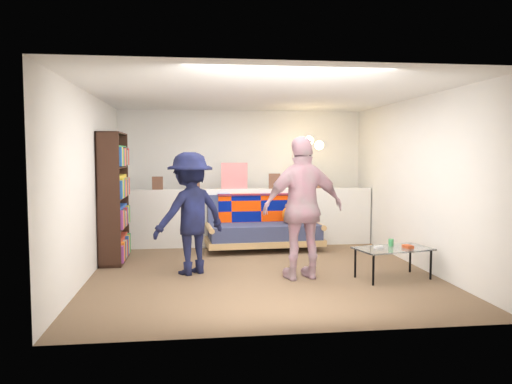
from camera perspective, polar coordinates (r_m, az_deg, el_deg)
ground at (r=7.00m, az=0.42°, el=-8.86°), size 5.00×5.00×0.00m
room_shell at (r=7.28m, az=-0.07°, el=4.92°), size 4.60×5.05×2.45m
half_wall_ledge at (r=8.67m, az=-1.17°, el=-2.92°), size 4.45×0.15×1.00m
ledge_decor at (r=8.57m, az=-2.67°, el=1.53°), size 2.97×0.02×0.45m
futon_sofa at (r=8.38m, az=0.93°, el=-3.98°), size 1.96×1.03×0.82m
bookshelf at (r=7.69m, az=-15.98°, el=-1.07°), size 0.32×0.96×1.92m
coffee_table at (r=6.68m, az=15.43°, el=-6.40°), size 1.04×0.72×0.49m
floor_lamp at (r=8.66m, az=6.19°, el=2.72°), size 0.44×0.35×1.91m
person_left at (r=6.70m, az=-7.53°, el=-2.42°), size 1.21×1.07×1.62m
person_right at (r=6.38m, az=5.41°, el=-1.83°), size 1.13×0.62×1.83m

